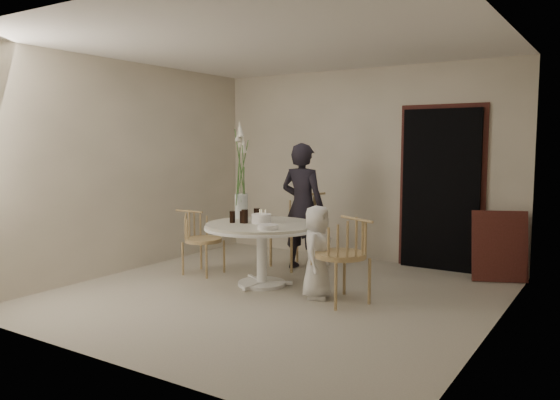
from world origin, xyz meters
The scene contains 18 objects.
ground centered at (0.00, 0.00, 0.00)m, with size 4.50×4.50×0.00m, color beige.
room_shell centered at (0.00, 0.00, 1.62)m, with size 4.50×4.50×4.50m.
doorway centered at (1.15, 2.19, 1.05)m, with size 1.00×0.10×2.10m, color black.
door_trim centered at (1.15, 2.23, 1.11)m, with size 1.12×0.03×2.22m, color #5D2520.
table centered at (-0.35, 0.25, 0.62)m, with size 1.33×1.33×0.73m.
picture_frame centered at (1.95, 1.95, 0.42)m, with size 0.64×0.04×0.86m, color #5D2520.
chair_far centered at (-0.46, 1.38, 0.64)m, with size 0.68×0.70×0.99m.
chair_right centered at (0.84, 0.07, 0.60)m, with size 0.69×0.67×0.93m.
chair_left centered at (-1.40, 0.30, 0.52)m, with size 0.50×0.47×0.81m.
girl centered at (-0.38, 1.24, 0.83)m, with size 0.61×0.40×1.66m, color black.
boy centered at (0.45, 0.13, 0.50)m, with size 0.49×0.32×1.00m, color white.
birthday_cake centered at (-0.36, 0.26, 0.78)m, with size 0.23×0.23×0.16m.
cola_tumbler_a centered at (-0.53, 0.16, 0.81)m, with size 0.08×0.08×0.16m, color black.
cola_tumbler_b centered at (-0.56, 0.16, 0.80)m, with size 0.07×0.07×0.14m, color black.
cola_tumbler_c centered at (-0.67, 0.11, 0.80)m, with size 0.06×0.06×0.14m, color black.
cola_tumbler_d centered at (-0.49, 0.35, 0.81)m, with size 0.07×0.07×0.16m, color black.
plate_stack centered at (-0.04, -0.09, 0.76)m, with size 0.22×0.22×0.06m, color white.
flower_vase centered at (-0.83, 0.50, 1.19)m, with size 0.16×0.16×1.20m.
Camera 1 is at (3.21, -4.90, 1.65)m, focal length 35.00 mm.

